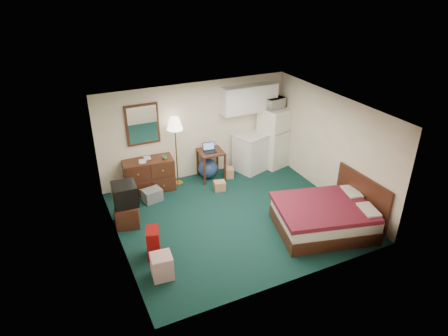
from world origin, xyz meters
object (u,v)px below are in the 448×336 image
floor_lamp (176,152)px  kitchen_counter (253,152)px  bed (324,217)px  tv_stand (128,214)px  suitcase (153,243)px  dresser (149,175)px  desk (211,165)px  fridge (274,137)px

floor_lamp → kitchen_counter: 2.18m
bed → tv_stand: size_ratio=3.60×
kitchen_counter → suitcase: kitchen_counter is taller
dresser → tv_stand: dresser is taller
kitchen_counter → bed: size_ratio=0.52×
desk → suitcase: (-2.26, -2.42, -0.09)m
desk → kitchen_counter: kitchen_counter is taller
floor_lamp → bed: (2.11, -3.23, -0.59)m
desk → suitcase: bearing=-129.0°
dresser → suitcase: size_ratio=1.98×
kitchen_counter → desk: bearing=163.7°
bed → tv_stand: 4.17m
bed → desk: bearing=125.7°
floor_lamp → kitchen_counter: size_ratio=1.78×
bed → tv_stand: (-3.68, 1.96, -0.06)m
floor_lamp → desk: (0.89, -0.11, -0.50)m
desk → kitchen_counter: (1.25, 0.03, 0.11)m
bed → tv_stand: bearing=166.3°
kitchen_counter → fridge: bearing=-20.5°
floor_lamp → desk: bearing=-7.1°
kitchen_counter → suitcase: bearing=-162.8°
dresser → bed: bearing=-43.4°
kitchen_counter → tv_stand: size_ratio=1.88×
tv_stand → dresser: bearing=71.0°
dresser → tv_stand: 1.52m
fridge → dresser: bearing=163.3°
tv_stand → suitcase: suitcase is taller
fridge → tv_stand: 4.52m
dresser → fridge: size_ratio=0.73×
dresser → tv_stand: size_ratio=2.27×
bed → dresser: bearing=145.8°
dresser → floor_lamp: bearing=5.9°
desk → kitchen_counter: size_ratio=0.78×
suitcase → kitchen_counter: bearing=51.4°
floor_lamp → bed: bearing=-56.9°
kitchen_counter → bed: (-0.03, -3.15, -0.19)m
floor_lamp → suitcase: 2.94m
desk → bed: 3.35m
bed → suitcase: 3.55m
fridge → bed: 3.23m
kitchen_counter → tv_stand: 3.91m
desk → fridge: bearing=4.1°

